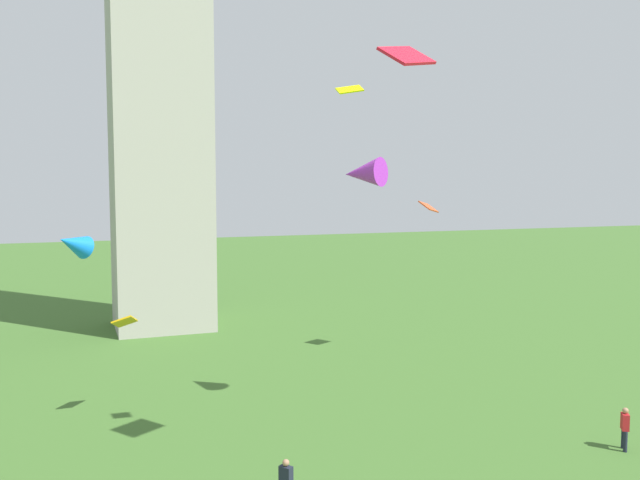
{
  "coord_description": "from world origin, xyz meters",
  "views": [
    {
      "loc": [
        -9.96,
        -2.14,
        9.97
      ],
      "look_at": [
        -1.17,
        21.13,
        7.87
      ],
      "focal_mm": 37.28,
      "sensor_mm": 36.0,
      "label": 1
    }
  ],
  "objects_px": {
    "kite_flying_1": "(350,89)",
    "kite_flying_0": "(407,56)",
    "kite_flying_3": "(125,322)",
    "kite_flying_6": "(73,243)",
    "kite_flying_4": "(363,173)",
    "person_1": "(625,426)",
    "kite_flying_2": "(429,207)"
  },
  "relations": [
    {
      "from": "kite_flying_1",
      "to": "kite_flying_0",
      "type": "bearing_deg",
      "value": 121.73
    },
    {
      "from": "kite_flying_0",
      "to": "kite_flying_4",
      "type": "xyz_separation_m",
      "value": [
        1.82,
        7.24,
        -3.48
      ]
    },
    {
      "from": "kite_flying_3",
      "to": "kite_flying_4",
      "type": "height_order",
      "value": "kite_flying_4"
    },
    {
      "from": "kite_flying_0",
      "to": "kite_flying_6",
      "type": "bearing_deg",
      "value": 117.5
    },
    {
      "from": "kite_flying_3",
      "to": "kite_flying_6",
      "type": "relative_size",
      "value": 0.78
    },
    {
      "from": "kite_flying_0",
      "to": "kite_flying_4",
      "type": "relative_size",
      "value": 0.92
    },
    {
      "from": "person_1",
      "to": "kite_flying_3",
      "type": "relative_size",
      "value": 1.27
    },
    {
      "from": "kite_flying_0",
      "to": "kite_flying_3",
      "type": "distance_m",
      "value": 16.13
    },
    {
      "from": "person_1",
      "to": "kite_flying_2",
      "type": "height_order",
      "value": "kite_flying_2"
    },
    {
      "from": "kite_flying_0",
      "to": "kite_flying_3",
      "type": "xyz_separation_m",
      "value": [
        -7.81,
        10.22,
        -9.73
      ]
    },
    {
      "from": "person_1",
      "to": "kite_flying_1",
      "type": "bearing_deg",
      "value": -68.64
    },
    {
      "from": "kite_flying_1",
      "to": "kite_flying_6",
      "type": "bearing_deg",
      "value": -20.27
    },
    {
      "from": "person_1",
      "to": "kite_flying_4",
      "type": "xyz_separation_m",
      "value": [
        -7.56,
        7.17,
        9.5
      ]
    },
    {
      "from": "person_1",
      "to": "kite_flying_1",
      "type": "height_order",
      "value": "kite_flying_1"
    },
    {
      "from": "kite_flying_3",
      "to": "person_1",
      "type": "bearing_deg",
      "value": 78.46
    },
    {
      "from": "kite_flying_0",
      "to": "kite_flying_1",
      "type": "distance_m",
      "value": 2.57
    },
    {
      "from": "kite_flying_1",
      "to": "kite_flying_6",
      "type": "xyz_separation_m",
      "value": [
        -8.83,
        4.97,
        -5.32
      ]
    },
    {
      "from": "person_1",
      "to": "kite_flying_0",
      "type": "distance_m",
      "value": 16.02
    },
    {
      "from": "kite_flying_0",
      "to": "kite_flying_6",
      "type": "distance_m",
      "value": 13.6
    },
    {
      "from": "kite_flying_1",
      "to": "kite_flying_3",
      "type": "relative_size",
      "value": 0.68
    },
    {
      "from": "kite_flying_4",
      "to": "kite_flying_6",
      "type": "distance_m",
      "value": 11.89
    },
    {
      "from": "person_1",
      "to": "kite_flying_1",
      "type": "xyz_separation_m",
      "value": [
        -10.33,
        2.19,
        12.2
      ]
    },
    {
      "from": "kite_flying_2",
      "to": "kite_flying_3",
      "type": "relative_size",
      "value": 1.1
    },
    {
      "from": "kite_flying_1",
      "to": "kite_flying_4",
      "type": "bearing_deg",
      "value": -109.95
    },
    {
      "from": "kite_flying_1",
      "to": "kite_flying_6",
      "type": "height_order",
      "value": "kite_flying_1"
    },
    {
      "from": "kite_flying_0",
      "to": "kite_flying_3",
      "type": "height_order",
      "value": "kite_flying_0"
    },
    {
      "from": "kite_flying_0",
      "to": "kite_flying_6",
      "type": "xyz_separation_m",
      "value": [
        -9.77,
        7.23,
        -6.1
      ]
    },
    {
      "from": "person_1",
      "to": "kite_flying_0",
      "type": "height_order",
      "value": "kite_flying_0"
    },
    {
      "from": "kite_flying_0",
      "to": "kite_flying_6",
      "type": "height_order",
      "value": "kite_flying_0"
    },
    {
      "from": "kite_flying_3",
      "to": "kite_flying_0",
      "type": "bearing_deg",
      "value": 56.41
    },
    {
      "from": "kite_flying_1",
      "to": "kite_flying_3",
      "type": "xyz_separation_m",
      "value": [
        -6.87,
        7.97,
        -8.95
      ]
    },
    {
      "from": "kite_flying_2",
      "to": "kite_flying_6",
      "type": "xyz_separation_m",
      "value": [
        -19.04,
        -7.39,
        -0.87
      ]
    }
  ]
}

